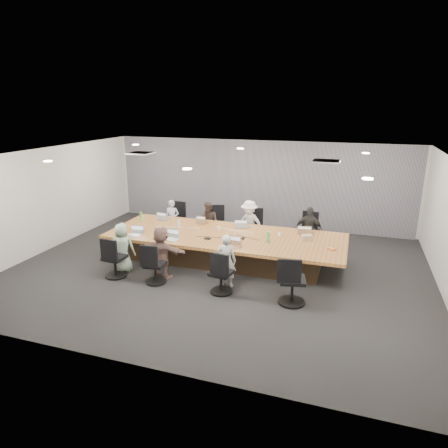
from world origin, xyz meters
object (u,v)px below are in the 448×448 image
(chair_0, at_px, (177,222))
(laptop_3, at_px, (306,232))
(laptop_4, at_px, (134,235))
(person_5, at_px, (162,252))
(chair_1, at_px, (213,225))
(person_6, at_px, (226,261))
(conference_table, at_px, (225,247))
(laptop_2, at_px, (244,226))
(bottle_green_left, at_px, (141,216))
(chair_7, at_px, (292,284))
(person_1, at_px, (209,222))
(bottle_clear, at_px, (179,224))
(chair_4, at_px, (115,261))
(canvas_bag, at_px, (307,238))
(snack_packet, at_px, (332,249))
(person_4, at_px, (122,248))
(chair_2, at_px, (252,229))
(person_2, at_px, (249,224))
(laptop_5, at_px, (172,239))
(laptop_1, at_px, (202,222))
(mug_brown, at_px, (138,228))
(laptop_0, at_px, (164,219))
(person_0, at_px, (172,219))
(chair_6, at_px, (221,276))
(stapler, at_px, (227,240))
(bottle_green_right, at_px, (268,237))
(laptop_6, at_px, (234,247))
(person_3, at_px, (308,230))
(chair_3, at_px, (309,234))
(chair_5, at_px, (155,267))

(chair_0, xyz_separation_m, laptop_3, (4.07, -0.90, 0.35))
(laptop_4, bearing_deg, person_5, -35.11)
(chair_1, relative_size, person_6, 0.64)
(conference_table, distance_m, laptop_4, 2.34)
(laptop_2, bearing_deg, bottle_green_left, -7.36)
(chair_7, bearing_deg, laptop_2, 112.45)
(person_1, relative_size, bottle_clear, 5.13)
(chair_4, bearing_deg, canvas_bag, 28.46)
(snack_packet, bearing_deg, person_4, -167.51)
(chair_4, height_order, person_4, person_4)
(snack_packet, bearing_deg, chair_2, 140.17)
(person_1, relative_size, person_2, 0.90)
(laptop_5, bearing_deg, chair_0, 122.82)
(laptop_1, bearing_deg, chair_7, 144.87)
(conference_table, distance_m, bottle_clear, 1.41)
(person_2, bearing_deg, chair_2, 102.63)
(chair_7, xyz_separation_m, person_4, (-4.16, 0.35, 0.17))
(chair_7, height_order, mug_brown, chair_7)
(laptop_0, height_order, person_2, person_2)
(person_0, xyz_separation_m, laptop_1, (1.19, -0.55, 0.17))
(chair_6, bearing_deg, stapler, 111.32)
(laptop_1, height_order, bottle_green_right, bottle_green_right)
(laptop_0, xyz_separation_m, laptop_1, (1.19, 0.00, 0.00))
(person_1, height_order, laptop_5, person_1)
(person_4, distance_m, laptop_6, 2.70)
(chair_6, bearing_deg, snack_packet, 42.11)
(chair_2, distance_m, laptop_2, 0.97)
(laptop_2, xyz_separation_m, person_3, (1.66, 0.55, -0.10))
(person_4, bearing_deg, person_0, -105.29)
(conference_table, relative_size, laptop_6, 18.22)
(laptop_1, relative_size, snack_packet, 1.70)
(mug_brown, xyz_separation_m, canvas_bag, (4.31, 0.62, 0.01))
(chair_7, relative_size, person_6, 0.72)
(person_2, bearing_deg, person_6, -73.23)
(chair_3, height_order, chair_4, chair_3)
(chair_1, distance_m, laptop_3, 3.03)
(chair_2, height_order, chair_4, chair_4)
(laptop_0, relative_size, laptop_4, 0.93)
(bottle_green_left, xyz_separation_m, bottle_green_right, (3.82, -0.67, 0.01))
(stapler, bearing_deg, bottle_green_left, 172.07)
(person_1, height_order, laptop_3, person_1)
(person_3, xyz_separation_m, laptop_3, (0.00, -0.55, 0.10))
(chair_5, relative_size, bottle_green_left, 2.85)
(laptop_5, bearing_deg, stapler, 23.76)
(laptop_5, xyz_separation_m, snack_packet, (3.77, 0.52, 0.01))
(laptop_0, relative_size, person_6, 0.26)
(chair_3, relative_size, person_5, 0.67)
(chair_2, bearing_deg, chair_7, 101.65)
(laptop_2, xyz_separation_m, stapler, (-0.07, -1.29, 0.02))
(chair_3, relative_size, laptop_0, 2.60)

